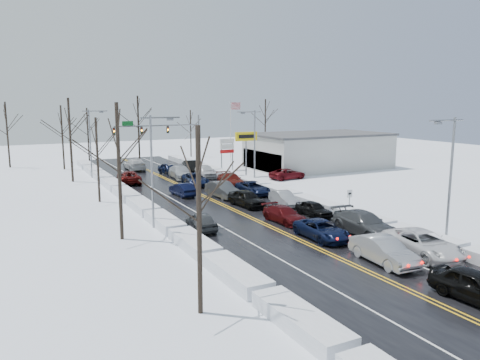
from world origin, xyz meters
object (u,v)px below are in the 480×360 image
dealership_building (318,151)px  oncoming_car_0 (183,196)px  traffic_signal_mast (167,132)px  tires_plus_sign (246,139)px  flagpole (232,127)px  queued_car_0 (475,302)px

dealership_building → oncoming_car_0: size_ratio=4.81×
traffic_signal_mast → tires_plus_sign: (7.05, -12.00, -0.49)m
flagpole → queued_car_0: (-13.24, -55.22, -5.93)m
queued_car_0 → oncoming_car_0: queued_car_0 is taller
dealership_building → queued_car_0: (-22.05, -43.22, -2.66)m
flagpole → queued_car_0: size_ratio=2.07×
tires_plus_sign → queued_car_0: tires_plus_sign is taller
traffic_signal_mast → flagpole: bearing=9.7°
traffic_signal_mast → queued_car_0: 53.51m
queued_car_0 → tires_plus_sign: bearing=75.1°
flagpole → traffic_signal_mast: bearing=-170.3°
traffic_signal_mast → dealership_building: 23.01m
queued_car_0 → oncoming_car_0: bearing=93.6°
flagpole → oncoming_car_0: (-17.10, -22.86, -5.93)m
flagpole → queued_car_0: flagpole is taller
flagpole → oncoming_car_0: bearing=-126.8°
traffic_signal_mast → flagpole: flagpole is taller
flagpole → oncoming_car_0: 29.16m
dealership_building → queued_car_0: size_ratio=4.22×
flagpole → dealership_building: bearing=-53.7°
queued_car_0 → traffic_signal_mast: bearing=85.2°
queued_car_0 → dealership_building: bearing=59.8°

